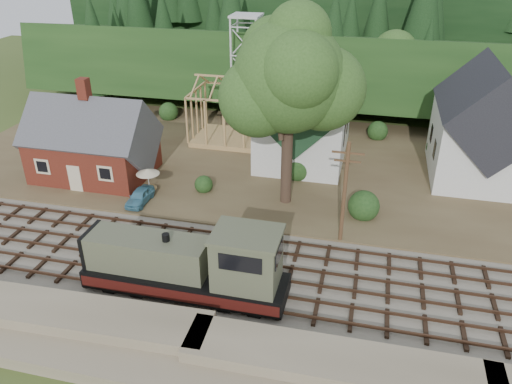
% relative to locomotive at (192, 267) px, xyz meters
% --- Properties ---
extents(ground, '(140.00, 140.00, 0.00)m').
position_rel_locomotive_xyz_m(ground, '(1.43, 3.00, -2.21)').
color(ground, '#384C1E').
rests_on(ground, ground).
extents(embankment, '(64.00, 5.00, 1.60)m').
position_rel_locomotive_xyz_m(embankment, '(1.43, -5.50, -2.21)').
color(embankment, '#7F7259').
rests_on(embankment, ground).
extents(railroad_bed, '(64.00, 11.00, 0.16)m').
position_rel_locomotive_xyz_m(railroad_bed, '(1.43, 3.00, -2.13)').
color(railroad_bed, '#726B5B').
rests_on(railroad_bed, ground).
extents(village_flat, '(64.00, 26.00, 0.30)m').
position_rel_locomotive_xyz_m(village_flat, '(1.43, 21.00, -2.06)').
color(village_flat, brown).
rests_on(village_flat, ground).
extents(hillside, '(70.00, 28.96, 12.74)m').
position_rel_locomotive_xyz_m(hillside, '(1.43, 45.00, -2.21)').
color(hillside, '#1E3F19').
rests_on(hillside, ground).
extents(ridge, '(80.00, 20.00, 12.00)m').
position_rel_locomotive_xyz_m(ridge, '(1.43, 61.00, -2.21)').
color(ridge, black).
rests_on(ridge, ground).
extents(depot, '(10.80, 7.41, 9.00)m').
position_rel_locomotive_xyz_m(depot, '(-14.57, 14.00, 1.01)').
color(depot, '#5B1F14').
rests_on(depot, village_flat).
extents(church, '(8.40, 15.17, 13.00)m').
position_rel_locomotive_xyz_m(church, '(3.43, 22.68, 2.97)').
color(church, silver).
rests_on(church, village_flat).
extents(farmhouse, '(8.40, 10.80, 10.60)m').
position_rel_locomotive_xyz_m(farmhouse, '(19.43, 22.00, 2.66)').
color(farmhouse, silver).
rests_on(farmhouse, village_flat).
extents(timber_frame, '(8.20, 6.20, 6.99)m').
position_rel_locomotive_xyz_m(timber_frame, '(-4.57, 25.00, 1.06)').
color(timber_frame, tan).
rests_on(timber_frame, village_flat).
extents(lattice_tower, '(3.20, 3.20, 12.12)m').
position_rel_locomotive_xyz_m(lattice_tower, '(-4.57, 31.00, 7.82)').
color(lattice_tower, silver).
rests_on(lattice_tower, village_flat).
extents(big_tree, '(10.90, 8.40, 14.70)m').
position_rel_locomotive_xyz_m(big_tree, '(3.60, 13.08, 8.01)').
color(big_tree, '#38281E').
rests_on(big_tree, village_flat).
extents(telegraph_pole_near, '(2.20, 0.28, 8.00)m').
position_rel_locomotive_xyz_m(telegraph_pole_near, '(8.43, 8.20, 2.04)').
color(telegraph_pole_near, '#4C331E').
rests_on(telegraph_pole_near, ground).
extents(locomotive, '(12.60, 3.15, 5.02)m').
position_rel_locomotive_xyz_m(locomotive, '(0.00, 0.00, 0.00)').
color(locomotive, black).
rests_on(locomotive, railroad_bed).
extents(car_blue, '(1.42, 3.51, 1.20)m').
position_rel_locomotive_xyz_m(car_blue, '(-8.27, 9.86, -1.31)').
color(car_blue, '#5094AD').
rests_on(car_blue, village_flat).
extents(car_green, '(3.80, 2.09, 1.19)m').
position_rel_locomotive_xyz_m(car_green, '(-18.98, 15.13, -1.31)').
color(car_green, '#91B27B').
rests_on(car_green, village_flat).
extents(patio_set, '(2.00, 2.00, 2.22)m').
position_rel_locomotive_xyz_m(patio_set, '(-8.30, 11.77, -0.01)').
color(patio_set, silver).
rests_on(patio_set, village_flat).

